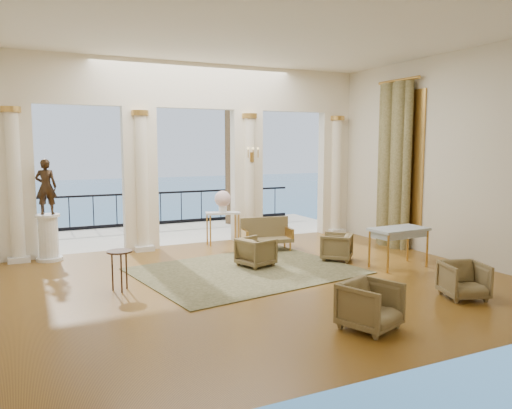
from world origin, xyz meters
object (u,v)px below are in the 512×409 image
game_table (399,232)px  pedestal (49,238)px  armchair_a (370,303)px  armchair_c (337,246)px  statue (46,187)px  settee (266,234)px  armchair_b (464,279)px  side_table (120,256)px  armchair_d (256,251)px  console_table (223,218)px

game_table → pedestal: size_ratio=1.20×
armchair_a → armchair_c: (1.95, 3.63, -0.04)m
armchair_a → statue: size_ratio=0.60×
armchair_a → game_table: game_table is taller
settee → game_table: game_table is taller
armchair_b → armchair_c: 3.20m
settee → side_table: bearing=-144.8°
game_table → statue: statue is taller
armchair_a → game_table: (2.76, 2.59, 0.37)m
pedestal → side_table: bearing=-71.7°
armchair_a → armchair_c: size_ratio=1.12×
armchair_a → statue: statue is taller
settee → game_table: 3.16m
armchair_a → armchair_d: armchair_a is taller
side_table → game_table: bearing=-7.6°
side_table → settee: bearing=26.4°
game_table → armchair_a: bearing=-140.0°
pedestal → side_table: pedestal is taller
armchair_a → armchair_c: bearing=41.5°
settee → armchair_c: bearing=-49.9°
pedestal → armchair_b: bearing=-44.2°
armchair_c → game_table: game_table is taller
armchair_b → armchair_d: bearing=140.2°
settee → game_table: bearing=-47.1°
console_table → statue: bearing=-163.4°
side_table → armchair_d: bearing=11.1°
armchair_c → statue: 6.42m
console_table → game_table: bearing=-41.6°
armchair_a → console_table: 6.37m
statue → armchair_d: bearing=165.1°
armchair_d → side_table: bearing=82.8°
settee → armchair_a: bearing=-92.1°
settee → statue: 5.02m
side_table → statue: bearing=108.3°
armchair_d → game_table: (2.64, -1.30, 0.40)m
statue → armchair_a: bearing=137.9°
pedestal → console_table: bearing=0.7°
side_table → console_table: bearing=44.2°
settee → console_table: (-0.64, 1.17, 0.29)m
armchair_a → side_table: size_ratio=1.03×
armchair_b → pedestal: bearing=153.9°
armchair_a → armchair_b: (2.27, 0.45, -0.03)m
armchair_c → armchair_a: bearing=15.0°
settee → side_table: 4.20m
armchair_c → pedestal: size_ratio=0.64×
armchair_c → statue: size_ratio=0.54×
game_table → pedestal: bearing=147.1°
armchair_c → armchair_d: (-1.83, 0.25, 0.01)m
armchair_a → armchair_d: bearing=68.0°
armchair_b → statue: (-6.01, 5.85, 1.29)m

